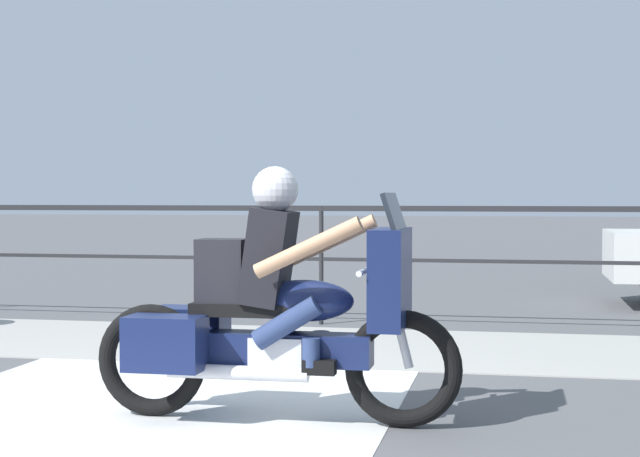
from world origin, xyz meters
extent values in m
plane|color=#565659|center=(0.00, 0.00, 0.00)|extent=(120.00, 120.00, 0.00)
cube|color=#A8A59E|center=(0.00, 3.40, 0.01)|extent=(44.00, 2.40, 0.01)
cube|color=silver|center=(-0.30, -0.20, 0.00)|extent=(3.27, 6.00, 0.01)
cube|color=#232326|center=(0.00, 4.91, 1.28)|extent=(36.00, 0.04, 0.06)
cube|color=#232326|center=(0.00, 4.91, 0.72)|extent=(36.00, 0.03, 0.04)
cylinder|color=#232326|center=(0.00, 4.91, 0.65)|extent=(0.05, 0.05, 1.31)
torus|color=black|center=(1.42, 0.32, 0.36)|extent=(0.72, 0.11, 0.72)
torus|color=black|center=(-0.20, 0.32, 0.36)|extent=(0.72, 0.11, 0.72)
cube|color=#141E47|center=(0.61, 0.32, 0.46)|extent=(1.23, 0.22, 0.20)
cube|color=silver|center=(0.64, 0.32, 0.41)|extent=(0.34, 0.26, 0.26)
ellipsoid|color=#141E47|center=(0.80, 0.32, 0.77)|extent=(0.62, 0.30, 0.26)
cube|color=black|center=(0.45, 0.32, 0.71)|extent=(0.71, 0.28, 0.08)
cube|color=#141E47|center=(1.34, 0.32, 0.92)|extent=(0.20, 0.63, 0.60)
cube|color=#1E232B|center=(1.36, 0.32, 1.32)|extent=(0.10, 0.53, 0.24)
cylinder|color=silver|center=(1.20, 0.32, 0.97)|extent=(0.04, 0.70, 0.04)
cylinder|color=silver|center=(0.42, 0.16, 0.33)|extent=(0.89, 0.09, 0.09)
cube|color=#141E47|center=(-0.02, 0.08, 0.51)|extent=(0.48, 0.28, 0.34)
cube|color=#141E47|center=(-0.02, 0.56, 0.51)|extent=(0.48, 0.28, 0.34)
cylinder|color=silver|center=(1.39, 0.32, 0.64)|extent=(0.19, 0.06, 0.55)
cube|color=black|center=(0.58, 0.32, 1.04)|extent=(0.32, 0.36, 0.62)
sphere|color=tan|center=(0.62, 0.32, 1.44)|extent=(0.23, 0.23, 0.23)
sphere|color=#B7B7BC|center=(0.62, 0.32, 1.46)|extent=(0.29, 0.29, 0.29)
cylinder|color=navy|center=(0.73, 0.17, 0.65)|extent=(0.44, 0.13, 0.34)
cylinder|color=navy|center=(0.88, 0.17, 0.47)|extent=(0.11, 0.11, 0.17)
cube|color=black|center=(0.93, 0.17, 0.38)|extent=(0.20, 0.10, 0.09)
cylinder|color=navy|center=(0.73, 0.47, 0.65)|extent=(0.44, 0.13, 0.34)
cylinder|color=navy|center=(0.88, 0.47, 0.47)|extent=(0.11, 0.11, 0.17)
cube|color=black|center=(0.93, 0.47, 0.38)|extent=(0.20, 0.10, 0.09)
cylinder|color=tan|center=(0.89, 0.02, 1.11)|extent=(0.66, 0.09, 0.37)
cylinder|color=tan|center=(0.89, 0.62, 1.11)|extent=(0.66, 0.09, 0.37)
cube|color=black|center=(0.28, 0.32, 0.94)|extent=(0.31, 0.25, 0.41)
camera|label=1|loc=(2.08, -5.60, 1.42)|focal=55.00mm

